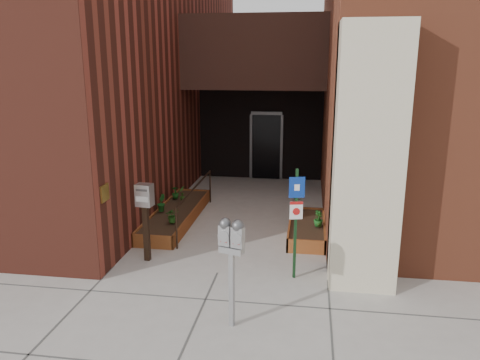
% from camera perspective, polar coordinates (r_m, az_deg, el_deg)
% --- Properties ---
extents(ground, '(80.00, 80.00, 0.00)m').
position_cam_1_polar(ground, '(8.77, -2.78, -11.24)').
color(ground, '#9E9991').
rests_on(ground, ground).
extents(architecture, '(20.00, 14.60, 10.00)m').
position_cam_1_polar(architecture, '(14.80, 1.75, 18.98)').
color(architecture, maroon).
rests_on(architecture, ground).
extents(planter_left, '(0.90, 3.60, 0.30)m').
position_cam_1_polar(planter_left, '(11.51, -7.76, -4.29)').
color(planter_left, brown).
rests_on(planter_left, ground).
extents(planter_right, '(0.80, 2.20, 0.30)m').
position_cam_1_polar(planter_right, '(10.60, 8.13, -5.95)').
color(planter_right, brown).
rests_on(planter_right, ground).
extents(handrail, '(0.04, 3.34, 0.90)m').
position_cam_1_polar(handrail, '(11.15, -5.47, -1.52)').
color(handrail, black).
rests_on(handrail, ground).
extents(parking_meter, '(0.39, 0.23, 1.66)m').
position_cam_1_polar(parking_meter, '(6.64, -1.04, -7.80)').
color(parking_meter, '#979799').
rests_on(parking_meter, ground).
extents(sign_post, '(0.27, 0.09, 2.01)m').
position_cam_1_polar(sign_post, '(8.17, 6.84, -3.95)').
color(sign_post, '#123217').
rests_on(sign_post, ground).
extents(payment_dropbox, '(0.33, 0.26, 1.54)m').
position_cam_1_polar(payment_dropbox, '(9.07, -11.51, -3.11)').
color(payment_dropbox, black).
rests_on(payment_dropbox, ground).
extents(shrub_left_a, '(0.39, 0.39, 0.33)m').
position_cam_1_polar(shrub_left_a, '(10.48, -8.22, -4.26)').
color(shrub_left_a, '#204F16').
rests_on(shrub_left_a, planter_left).
extents(shrub_left_b, '(0.27, 0.27, 0.41)m').
position_cam_1_polar(shrub_left_b, '(11.28, -9.59, -2.75)').
color(shrub_left_b, '#18571C').
rests_on(shrub_left_b, planter_left).
extents(shrub_left_c, '(0.24, 0.24, 0.32)m').
position_cam_1_polar(shrub_left_c, '(12.27, -7.89, -1.50)').
color(shrub_left_c, '#175017').
rests_on(shrub_left_c, planter_left).
extents(shrub_left_d, '(0.27, 0.27, 0.39)m').
position_cam_1_polar(shrub_left_d, '(12.04, -7.08, -1.62)').
color(shrub_left_d, '#2C611B').
rests_on(shrub_left_d, planter_left).
extents(shrub_right_a, '(0.27, 0.27, 0.35)m').
position_cam_1_polar(shrub_right_a, '(10.28, 9.53, -4.64)').
color(shrub_right_a, '#1A5D1D').
rests_on(shrub_right_a, planter_right).
extents(shrub_right_b, '(0.23, 0.23, 0.31)m').
position_cam_1_polar(shrub_right_b, '(10.24, 9.58, -4.83)').
color(shrub_right_b, '#265217').
rests_on(shrub_right_b, planter_right).
extents(shrub_right_c, '(0.34, 0.34, 0.35)m').
position_cam_1_polar(shrub_right_c, '(11.35, 6.98, -2.72)').
color(shrub_right_c, '#225016').
rests_on(shrub_right_c, planter_right).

